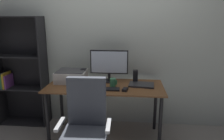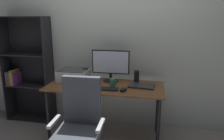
{
  "view_description": "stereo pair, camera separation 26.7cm",
  "coord_description": "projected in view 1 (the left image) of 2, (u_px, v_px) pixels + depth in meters",
  "views": [
    {
      "loc": [
        0.33,
        -2.58,
        1.6
      ],
      "look_at": [
        0.09,
        0.0,
        0.95
      ],
      "focal_mm": 33.69,
      "sensor_mm": 36.0,
      "label": 1
    },
    {
      "loc": [
        0.6,
        -2.54,
        1.6
      ],
      "look_at": [
        0.09,
        0.0,
        0.95
      ],
      "focal_mm": 33.69,
      "sensor_mm": 36.0,
      "label": 2
    }
  ],
  "objects": [
    {
      "name": "office_chair",
      "position": [
        85.0,
        133.0,
        2.13
      ],
      "size": [
        0.54,
        0.54,
        1.01
      ],
      "rotation": [
        0.0,
        0.0,
        0.03
      ],
      "color": "#B7BABC",
      "rests_on": "ground"
    },
    {
      "name": "laptop",
      "position": [
        141.0,
        85.0,
        2.73
      ],
      "size": [
        0.34,
        0.26,
        0.02
      ],
      "primitive_type": "cube",
      "rotation": [
        0.0,
        0.0,
        -0.11
      ],
      "color": "#2D2D30",
      "rests_on": "desk"
    },
    {
      "name": "keyboard",
      "position": [
        108.0,
        89.0,
        2.57
      ],
      "size": [
        0.29,
        0.11,
        0.02
      ],
      "primitive_type": "cube",
      "rotation": [
        0.0,
        0.0,
        0.01
      ],
      "color": "black",
      "rests_on": "desk"
    },
    {
      "name": "speaker_left",
      "position": [
        83.0,
        75.0,
        2.91
      ],
      "size": [
        0.06,
        0.07,
        0.17
      ],
      "primitive_type": "cube",
      "color": "black",
      "rests_on": "desk"
    },
    {
      "name": "paper_sheet",
      "position": [
        80.0,
        89.0,
        2.57
      ],
      "size": [
        0.26,
        0.33,
        0.0
      ],
      "primitive_type": "cube",
      "rotation": [
        0.0,
        0.0,
        -0.17
      ],
      "color": "white",
      "rests_on": "desk"
    },
    {
      "name": "back_wall",
      "position": [
        109.0,
        39.0,
        3.08
      ],
      "size": [
        6.4,
        0.1,
        2.6
      ],
      "primitive_type": "cube",
      "color": "beige",
      "rests_on": "ground"
    },
    {
      "name": "ground_plane",
      "position": [
        105.0,
        136.0,
        2.91
      ],
      "size": [
        12.0,
        12.0,
        0.0
      ],
      "primitive_type": "plane",
      "color": "gray"
    },
    {
      "name": "bookshelf",
      "position": [
        20.0,
        73.0,
        3.15
      ],
      "size": [
        0.74,
        0.28,
        1.62
      ],
      "color": "black",
      "rests_on": "ground"
    },
    {
      "name": "speaker_right",
      "position": [
        135.0,
        76.0,
        2.85
      ],
      "size": [
        0.06,
        0.07,
        0.17
      ],
      "primitive_type": "cube",
      "color": "black",
      "rests_on": "desk"
    },
    {
      "name": "printer",
      "position": [
        72.0,
        76.0,
        2.88
      ],
      "size": [
        0.4,
        0.34,
        0.16
      ],
      "color": "silver",
      "rests_on": "desk"
    },
    {
      "name": "desk",
      "position": [
        105.0,
        92.0,
        2.75
      ],
      "size": [
        1.51,
        0.66,
        0.74
      ],
      "color": "brown",
      "rests_on": "ground"
    },
    {
      "name": "coffee_mug",
      "position": [
        113.0,
        83.0,
        2.67
      ],
      "size": [
        0.09,
        0.08,
        0.11
      ],
      "color": "#387F51",
      "rests_on": "desk"
    },
    {
      "name": "mouse",
      "position": [
        125.0,
        89.0,
        2.53
      ],
      "size": [
        0.08,
        0.11,
        0.03
      ],
      "primitive_type": "cube",
      "rotation": [
        0.0,
        0.0,
        -0.25
      ],
      "color": "black",
      "rests_on": "desk"
    },
    {
      "name": "monitor",
      "position": [
        109.0,
        64.0,
        2.85
      ],
      "size": [
        0.51,
        0.2,
        0.44
      ],
      "color": "black",
      "rests_on": "desk"
    }
  ]
}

